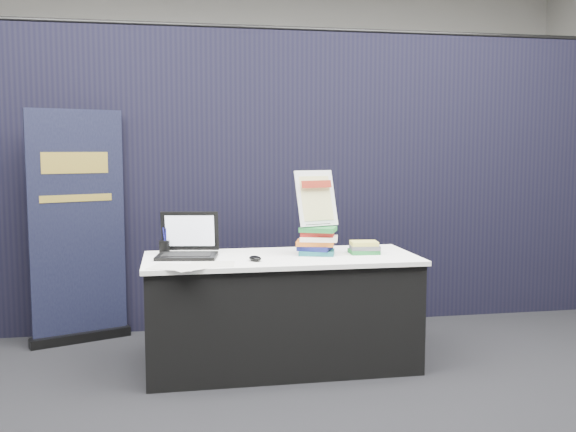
# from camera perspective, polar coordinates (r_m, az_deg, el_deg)

# --- Properties ---
(floor) EXTENTS (8.00, 8.00, 0.00)m
(floor) POSITION_cam_1_polar(r_m,az_deg,el_deg) (3.94, 0.80, -15.73)
(floor) COLOR black
(floor) RESTS_ON ground
(wall_back) EXTENTS (8.00, 0.02, 3.50)m
(wall_back) POSITION_cam_1_polar(r_m,az_deg,el_deg) (7.63, -5.05, 8.16)
(wall_back) COLOR #AEACA5
(wall_back) RESTS_ON floor
(drape_partition) EXTENTS (6.00, 0.08, 2.40)m
(drape_partition) POSITION_cam_1_polar(r_m,az_deg,el_deg) (5.25, -2.56, 3.17)
(drape_partition) COLOR black
(drape_partition) RESTS_ON floor
(display_table) EXTENTS (1.80, 0.75, 0.75)m
(display_table) POSITION_cam_1_polar(r_m,az_deg,el_deg) (4.34, -0.61, -8.45)
(display_table) COLOR black
(display_table) RESTS_ON floor
(laptop) EXTENTS (0.42, 0.37, 0.29)m
(laptop) POSITION_cam_1_polar(r_m,az_deg,el_deg) (4.29, -9.00, -2.68)
(laptop) COLOR black
(laptop) RESTS_ON display_table
(mouse) EXTENTS (0.10, 0.13, 0.03)m
(mouse) POSITION_cam_1_polar(r_m,az_deg,el_deg) (4.08, -2.94, -3.78)
(mouse) COLOR black
(mouse) RESTS_ON display_table
(brochure_left) EXTENTS (0.31, 0.29, 0.00)m
(brochure_left) POSITION_cam_1_polar(r_m,az_deg,el_deg) (3.89, -8.57, -4.54)
(brochure_left) COLOR silver
(brochure_left) RESTS_ON display_table
(brochure_mid) EXTENTS (0.35, 0.31, 0.00)m
(brochure_mid) POSITION_cam_1_polar(r_m,az_deg,el_deg) (3.92, -10.02, -4.50)
(brochure_mid) COLOR silver
(brochure_mid) RESTS_ON display_table
(brochure_right) EXTENTS (0.29, 0.23, 0.00)m
(brochure_right) POSITION_cam_1_polar(r_m,az_deg,el_deg) (3.98, -6.75, -4.27)
(brochure_right) COLOR silver
(brochure_right) RESTS_ON display_table
(pen_cup) EXTENTS (0.09, 0.09, 0.09)m
(pen_cup) POSITION_cam_1_polar(r_m,az_deg,el_deg) (4.42, -10.93, -2.74)
(pen_cup) COLOR black
(pen_cup) RESTS_ON display_table
(book_stack_tall) EXTENTS (0.28, 0.25, 0.19)m
(book_stack_tall) POSITION_cam_1_polar(r_m,az_deg,el_deg) (4.31, 2.60, -2.20)
(book_stack_tall) COLOR #195B60
(book_stack_tall) RESTS_ON display_table
(book_stack_short) EXTENTS (0.21, 0.16, 0.08)m
(book_stack_short) POSITION_cam_1_polar(r_m,az_deg,el_deg) (4.38, 6.81, -2.79)
(book_stack_short) COLOR #1E7030
(book_stack_short) RESTS_ON display_table
(info_sign) EXTENTS (0.30, 0.19, 0.39)m
(info_sign) POSITION_cam_1_polar(r_m,az_deg,el_deg) (4.31, 2.53, 1.53)
(info_sign) COLOR black
(info_sign) RESTS_ON book_stack_tall
(pullup_banner) EXTENTS (0.73, 0.36, 1.75)m
(pullup_banner) POSITION_cam_1_polar(r_m,az_deg,el_deg) (5.06, -18.16, -2.06)
(pullup_banner) COLOR black
(pullup_banner) RESTS_ON floor
(stacking_chair) EXTENTS (0.51, 0.52, 0.97)m
(stacking_chair) POSITION_cam_1_polar(r_m,az_deg,el_deg) (5.31, 4.79, -4.02)
(stacking_chair) COLOR black
(stacking_chair) RESTS_ON floor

